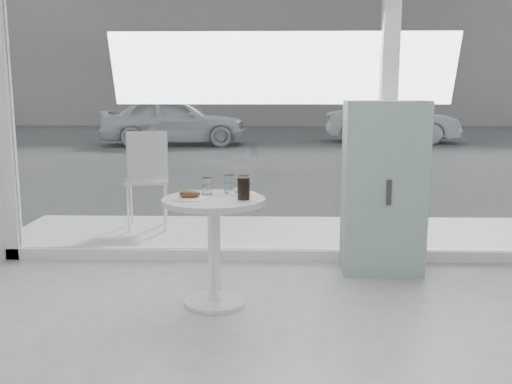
{
  "coord_description": "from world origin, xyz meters",
  "views": [
    {
      "loc": [
        -0.1,
        -1.98,
        1.49
      ],
      "look_at": [
        -0.2,
        1.7,
        0.85
      ],
      "focal_mm": 40.0,
      "sensor_mm": 36.0,
      "label": 1
    }
  ],
  "objects_px": {
    "car_silver": "(392,121)",
    "patio_chair": "(147,173)",
    "mint_cabinet": "(383,188)",
    "cola_glass": "(244,188)",
    "plate_donut": "(242,192)",
    "water_tumbler_b": "(230,185)",
    "car_white": "(174,121)",
    "water_tumbler_a": "(207,187)",
    "plate_fritter": "(190,195)",
    "main_table": "(214,229)"
  },
  "relations": [
    {
      "from": "main_table",
      "to": "water_tumbler_b",
      "type": "xyz_separation_m",
      "value": [
        0.1,
        0.22,
        0.28
      ]
    },
    {
      "from": "main_table",
      "to": "patio_chair",
      "type": "bearing_deg",
      "value": 113.13
    },
    {
      "from": "mint_cabinet",
      "to": "car_silver",
      "type": "relative_size",
      "value": 0.37
    },
    {
      "from": "cola_glass",
      "to": "mint_cabinet",
      "type": "bearing_deg",
      "value": 37.53
    },
    {
      "from": "patio_chair",
      "to": "plate_donut",
      "type": "bearing_deg",
      "value": -70.16
    },
    {
      "from": "patio_chair",
      "to": "plate_donut",
      "type": "relative_size",
      "value": 5.19
    },
    {
      "from": "plate_donut",
      "to": "cola_glass",
      "type": "bearing_deg",
      "value": -84.48
    },
    {
      "from": "patio_chair",
      "to": "water_tumbler_a",
      "type": "distance_m",
      "value": 2.23
    },
    {
      "from": "patio_chair",
      "to": "car_white",
      "type": "relative_size",
      "value": 0.25
    },
    {
      "from": "water_tumbler_b",
      "to": "patio_chair",
      "type": "bearing_deg",
      "value": 117.64
    },
    {
      "from": "mint_cabinet",
      "to": "main_table",
      "type": "bearing_deg",
      "value": -146.14
    },
    {
      "from": "main_table",
      "to": "plate_donut",
      "type": "distance_m",
      "value": 0.34
    },
    {
      "from": "patio_chair",
      "to": "car_white",
      "type": "xyz_separation_m",
      "value": [
        -1.43,
        10.28,
        0.07
      ]
    },
    {
      "from": "water_tumbler_b",
      "to": "water_tumbler_a",
      "type": "bearing_deg",
      "value": -162.77
    },
    {
      "from": "plate_fritter",
      "to": "cola_glass",
      "type": "relative_size",
      "value": 1.44
    },
    {
      "from": "main_table",
      "to": "mint_cabinet",
      "type": "xyz_separation_m",
      "value": [
        1.33,
        0.82,
        0.16
      ]
    },
    {
      "from": "patio_chair",
      "to": "water_tumbler_a",
      "type": "height_order",
      "value": "patio_chair"
    },
    {
      "from": "patio_chair",
      "to": "plate_donut",
      "type": "xyz_separation_m",
      "value": [
        1.14,
        -2.07,
        0.16
      ]
    },
    {
      "from": "patio_chair",
      "to": "plate_fritter",
      "type": "distance_m",
      "value": 2.4
    },
    {
      "from": "car_silver",
      "to": "patio_chair",
      "type": "bearing_deg",
      "value": 165.25
    },
    {
      "from": "main_table",
      "to": "car_white",
      "type": "height_order",
      "value": "car_white"
    },
    {
      "from": "car_silver",
      "to": "plate_donut",
      "type": "height_order",
      "value": "car_silver"
    },
    {
      "from": "cola_glass",
      "to": "water_tumbler_a",
      "type": "bearing_deg",
      "value": 142.16
    },
    {
      "from": "mint_cabinet",
      "to": "plate_fritter",
      "type": "distance_m",
      "value": 1.72
    },
    {
      "from": "car_silver",
      "to": "cola_glass",
      "type": "height_order",
      "value": "car_silver"
    },
    {
      "from": "mint_cabinet",
      "to": "patio_chair",
      "type": "xyz_separation_m",
      "value": [
        -2.28,
        1.39,
        -0.08
      ]
    },
    {
      "from": "main_table",
      "to": "cola_glass",
      "type": "height_order",
      "value": "cola_glass"
    },
    {
      "from": "car_silver",
      "to": "plate_donut",
      "type": "xyz_separation_m",
      "value": [
        -3.86,
        -13.42,
        0.15
      ]
    },
    {
      "from": "patio_chair",
      "to": "water_tumbler_b",
      "type": "height_order",
      "value": "patio_chair"
    },
    {
      "from": "cola_glass",
      "to": "car_silver",
      "type": "bearing_deg",
      "value": 74.21
    },
    {
      "from": "plate_donut",
      "to": "patio_chair",
      "type": "bearing_deg",
      "value": 118.81
    },
    {
      "from": "main_table",
      "to": "plate_fritter",
      "type": "distance_m",
      "value": 0.3
    },
    {
      "from": "water_tumbler_a",
      "to": "cola_glass",
      "type": "bearing_deg",
      "value": -37.84
    },
    {
      "from": "main_table",
      "to": "patio_chair",
      "type": "height_order",
      "value": "patio_chair"
    },
    {
      "from": "patio_chair",
      "to": "main_table",
      "type": "bearing_deg",
      "value": -75.84
    },
    {
      "from": "mint_cabinet",
      "to": "patio_chair",
      "type": "relative_size",
      "value": 1.39
    },
    {
      "from": "mint_cabinet",
      "to": "water_tumbler_b",
      "type": "height_order",
      "value": "mint_cabinet"
    },
    {
      "from": "car_silver",
      "to": "cola_glass",
      "type": "distance_m",
      "value": 14.14
    },
    {
      "from": "plate_fritter",
      "to": "cola_glass",
      "type": "bearing_deg",
      "value": 0.6
    },
    {
      "from": "main_table",
      "to": "water_tumbler_a",
      "type": "xyz_separation_m",
      "value": [
        -0.07,
        0.17,
        0.27
      ]
    },
    {
      "from": "mint_cabinet",
      "to": "water_tumbler_a",
      "type": "bearing_deg",
      "value": -152.88
    },
    {
      "from": "car_white",
      "to": "water_tumbler_a",
      "type": "height_order",
      "value": "car_white"
    },
    {
      "from": "patio_chair",
      "to": "cola_glass",
      "type": "height_order",
      "value": "patio_chair"
    },
    {
      "from": "car_white",
      "to": "plate_fritter",
      "type": "distance_m",
      "value": 12.73
    },
    {
      "from": "car_white",
      "to": "car_silver",
      "type": "xyz_separation_m",
      "value": [
        6.43,
        1.07,
        -0.06
      ]
    },
    {
      "from": "mint_cabinet",
      "to": "cola_glass",
      "type": "bearing_deg",
      "value": -140.16
    },
    {
      "from": "mint_cabinet",
      "to": "water_tumbler_b",
      "type": "bearing_deg",
      "value": -151.94
    },
    {
      "from": "water_tumbler_a",
      "to": "water_tumbler_b",
      "type": "relative_size",
      "value": 0.9
    },
    {
      "from": "car_white",
      "to": "water_tumbler_a",
      "type": "relative_size",
      "value": 35.1
    },
    {
      "from": "mint_cabinet",
      "to": "patio_chair",
      "type": "height_order",
      "value": "mint_cabinet"
    }
  ]
}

